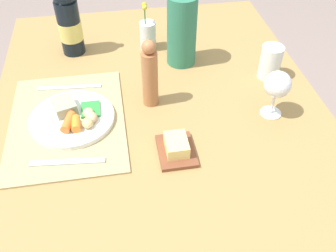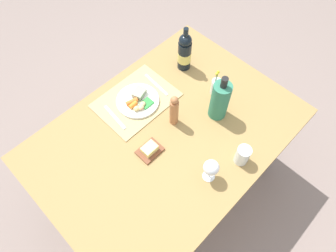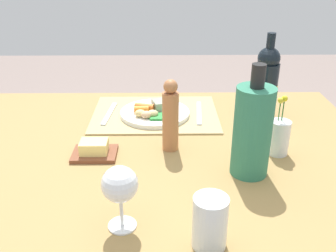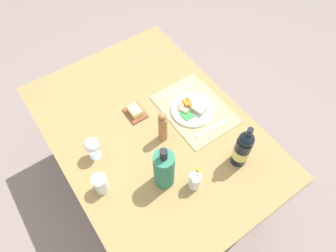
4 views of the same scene
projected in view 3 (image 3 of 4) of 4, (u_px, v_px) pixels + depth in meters
The scene contains 12 objects.
dining_table at pixel (145, 177), 1.18m from camera, with size 1.45×1.03×0.76m.
placemat at pixel (155, 114), 1.40m from camera, with size 0.46×0.34×0.01m, color tan.
dinner_plate at pixel (155, 112), 1.37m from camera, with size 0.25×0.25×0.05m.
fork at pixel (199, 113), 1.39m from camera, with size 0.02×0.21×0.01m, color silver.
knife at pixel (109, 113), 1.39m from camera, with size 0.02×0.20×0.01m, color silver.
wine_glass at pixel (120, 186), 0.80m from camera, with size 0.08×0.08×0.15m.
pepper_mill at pixel (170, 117), 1.12m from camera, with size 0.05×0.05×0.22m.
cooler_bottle at pixel (252, 131), 0.99m from camera, with size 0.10×0.10×0.31m.
wine_bottle at pixel (266, 84), 1.34m from camera, with size 0.08×0.08×0.30m.
flower_vase at pixel (279, 136), 1.12m from camera, with size 0.06×0.06×0.18m.
water_tumbler at pixel (210, 225), 0.77m from camera, with size 0.07×0.07×0.12m.
butter_dish at pixel (94, 150), 1.12m from camera, with size 0.13×0.10×0.05m.
Camera 3 is at (-0.06, 1.00, 1.32)m, focal length 40.53 mm.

